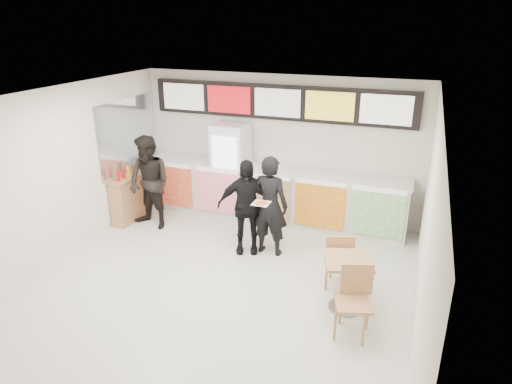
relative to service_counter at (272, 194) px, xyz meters
The scene contains 15 objects.
floor 3.15m from the service_counter, 90.00° to the right, with size 7.00×7.00×0.00m, color beige.
ceiling 3.93m from the service_counter, 90.00° to the right, with size 7.00×7.00×0.00m, color white.
wall_back 1.01m from the service_counter, 90.00° to the left, with size 6.00×6.00×0.00m, color silver.
wall_left 4.41m from the service_counter, 134.13° to the right, with size 7.00×7.00×0.00m, color silver.
wall_right 4.41m from the service_counter, 45.87° to the right, with size 7.00×7.00×0.00m, color silver.
service_counter is the anchor object (origin of this frame).
menu_board 1.90m from the service_counter, 90.00° to the left, with size 5.50×0.14×0.70m.
drinks_fridge 1.03m from the service_counter, behind, with size 0.70×0.67×2.00m.
mirror_panel 3.28m from the service_counter, 167.87° to the right, with size 0.01×2.00×1.50m, color #B2B7BF.
customer_main 1.51m from the service_counter, 73.37° to the right, with size 0.68×0.44×1.85m, color black.
customer_left 2.53m from the service_counter, 151.51° to the right, with size 0.93×0.72×1.91m, color black.
customer_mid 1.52m from the service_counter, 90.11° to the right, with size 1.03×0.43×1.76m, color black.
pizza_slice 1.99m from the service_counter, 77.26° to the right, with size 0.36×0.36×0.02m.
cafe_table 3.34m from the service_counter, 52.57° to the right, with size 0.95×1.74×0.98m.
condiment_ledge 3.03m from the service_counter, 158.44° to the right, with size 0.35×0.87×1.15m.
Camera 1 is at (2.78, -5.39, 4.07)m, focal length 32.00 mm.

